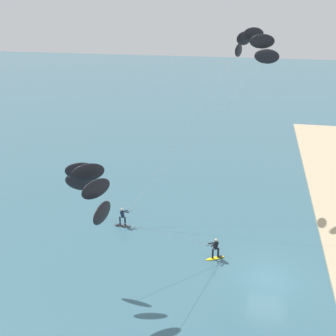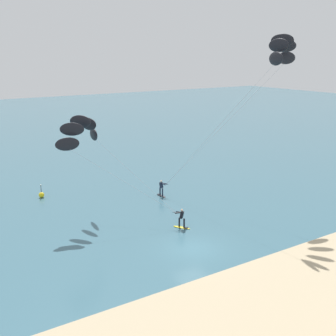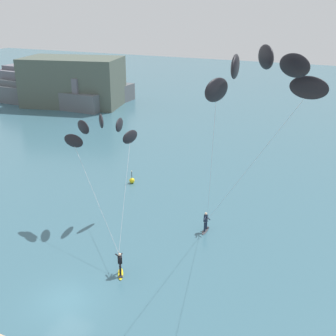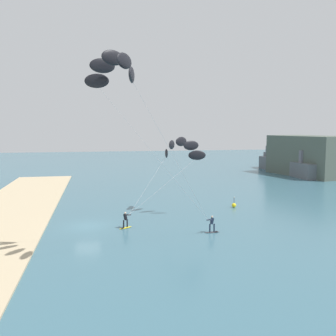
{
  "view_description": "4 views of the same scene",
  "coord_description": "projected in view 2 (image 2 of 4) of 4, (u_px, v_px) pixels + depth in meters",
  "views": [
    {
      "loc": [
        -25.0,
        1.77,
        17.82
      ],
      "look_at": [
        4.74,
        8.05,
        5.67
      ],
      "focal_mm": 45.14,
      "sensor_mm": 36.0,
      "label": 1
    },
    {
      "loc": [
        -18.69,
        -24.82,
        14.33
      ],
      "look_at": [
        3.0,
        7.95,
        4.11
      ],
      "focal_mm": 47.94,
      "sensor_mm": 36.0,
      "label": 2
    },
    {
      "loc": [
        15.26,
        -17.79,
        17.58
      ],
      "look_at": [
        2.94,
        8.81,
        6.33
      ],
      "focal_mm": 46.5,
      "sensor_mm": 36.0,
      "label": 3
    },
    {
      "loc": [
        38.47,
        1.09,
        10.22
      ],
      "look_at": [
        5.63,
        7.47,
        6.53
      ],
      "focal_mm": 39.48,
      "sensor_mm": 36.0,
      "label": 4
    }
  ],
  "objects": [
    {
      "name": "kitesurfer_mid_water",
      "position": [
        276.0,
        56.0,
        37.97
      ],
      "size": [
        9.02,
        12.5,
        15.78
      ],
      "color": "#333338",
      "rests_on": "ground"
    },
    {
      "name": "kitesurfer_nearshore",
      "position": [
        84.0,
        134.0,
        38.31
      ],
      "size": [
        9.0,
        10.29,
        9.1
      ],
      "color": "yellow",
      "rests_on": "ground"
    },
    {
      "name": "marker_buoy",
      "position": [
        41.0,
        195.0,
        45.32
      ],
      "size": [
        0.56,
        0.56,
        1.38
      ],
      "color": "yellow",
      "rests_on": "ground"
    },
    {
      "name": "sand_strip",
      "position": [
        288.0,
        304.0,
        26.13
      ],
      "size": [
        80.0,
        10.24,
        0.16
      ],
      "primitive_type": "cube",
      "color": "tan",
      "rests_on": "ground"
    },
    {
      "name": "ground_plane",
      "position": [
        193.0,
        249.0,
        33.62
      ],
      "size": [
        240.0,
        240.0,
        0.0
      ],
      "primitive_type": "plane",
      "color": "#386070"
    }
  ]
}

